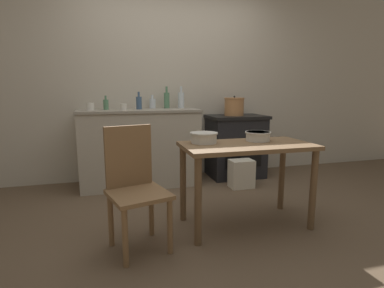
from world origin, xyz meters
name	(u,v)px	position (x,y,z in m)	size (l,w,h in m)	color
ground_plane	(208,220)	(0.00, 0.00, 0.00)	(14.00, 14.00, 0.00)	brown
wall_back	(171,82)	(0.00, 1.58, 1.27)	(8.00, 0.07, 2.55)	beige
counter_cabinet	(140,147)	(-0.47, 1.26, 0.47)	(1.45, 0.61, 0.94)	#B2A893
stove	(235,146)	(0.82, 1.28, 0.42)	(0.76, 0.57, 0.84)	black
work_table	(247,158)	(0.29, -0.17, 0.60)	(1.10, 0.57, 0.72)	brown
chair	(135,185)	(-0.67, -0.28, 0.48)	(0.49, 0.49, 0.91)	olive
flour_sack	(241,174)	(0.69, 0.79, 0.17)	(0.28, 0.20, 0.34)	beige
stock_pot	(234,107)	(0.78, 1.27, 0.96)	(0.27, 0.27, 0.26)	#B77A47
mixing_bowl_large	(258,136)	(0.44, -0.06, 0.77)	(0.23, 0.23, 0.08)	silver
mixing_bowl_small	(204,137)	(-0.06, -0.03, 0.77)	(0.24, 0.24, 0.09)	silver
bottle_far_left	(153,103)	(-0.28, 1.43, 1.01)	(0.08, 0.08, 0.17)	silver
bottle_left	(181,100)	(0.09, 1.41, 1.05)	(0.08, 0.08, 0.28)	silver
bottle_mid_left	(139,103)	(-0.47, 1.29, 1.02)	(0.07, 0.07, 0.21)	#3D5675
bottle_center_left	(106,104)	(-0.86, 1.29, 1.00)	(0.06, 0.06, 0.17)	#517F5B
bottle_center	(167,100)	(-0.10, 1.41, 1.05)	(0.07, 0.07, 0.28)	#517F5B
cup_center_right	(90,107)	(-1.03, 1.19, 0.98)	(0.09, 0.09, 0.09)	silver
cup_mid_right	(124,107)	(-0.66, 1.11, 0.98)	(0.07, 0.07, 0.08)	silver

